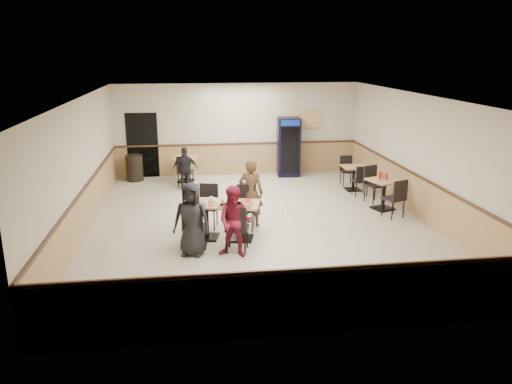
{
  "coord_description": "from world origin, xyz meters",
  "views": [
    {
      "loc": [
        -1.6,
        -11.28,
        4.01
      ],
      "look_at": [
        -0.14,
        -0.5,
        0.92
      ],
      "focal_mm": 35.0,
      "sensor_mm": 36.0,
      "label": 1
    }
  ],
  "objects": [
    {
      "name": "back_table_chair_lone",
      "position": [
        -1.74,
        3.57,
        0.5
      ],
      "size": [
        0.56,
        0.56,
        1.0
      ],
      "primitive_type": null,
      "rotation": [
        0.0,
        0.0,
        2.91
      ],
      "color": "black",
      "rests_on": "ground"
    },
    {
      "name": "ground",
      "position": [
        0.0,
        0.0,
        0.0
      ],
      "size": [
        10.0,
        10.0,
        0.0
      ],
      "primitive_type": "plane",
      "color": "beige",
      "rests_on": "ground"
    },
    {
      "name": "side_table_far",
      "position": [
        3.19,
        2.51,
        0.48
      ],
      "size": [
        0.68,
        0.68,
        0.72
      ],
      "rotation": [
        0.0,
        0.0,
        -0.01
      ],
      "color": "black",
      "rests_on": "ground"
    },
    {
      "name": "diner_woman_right",
      "position": [
        -0.76,
        -1.95,
        0.73
      ],
      "size": [
        0.86,
        0.77,
        1.46
      ],
      "primitive_type": "imported",
      "rotation": [
        0.0,
        0.0,
        -0.38
      ],
      "color": "maroon",
      "rests_on": "ground"
    },
    {
      "name": "side_table_near_chair_south",
      "position": [
        3.36,
        -0.03,
        0.51
      ],
      "size": [
        0.6,
        0.6,
        1.02
      ],
      "primitive_type": null,
      "rotation": [
        0.0,
        0.0,
        3.49
      ],
      "color": "black",
      "rests_on": "ground"
    },
    {
      "name": "main_chairs",
      "position": [
        -0.96,
        -0.93,
        0.52
      ],
      "size": [
        1.75,
        2.07,
        1.04
      ],
      "rotation": [
        0.0,
        0.0,
        -0.24
      ],
      "color": "black",
      "rests_on": "ground"
    },
    {
      "name": "side_table_far_chair_south",
      "position": [
        3.19,
        1.93,
        0.46
      ],
      "size": [
        0.43,
        0.43,
        0.92
      ],
      "primitive_type": null,
      "rotation": [
        0.0,
        0.0,
        3.13
      ],
      "color": "black",
      "rests_on": "ground"
    },
    {
      "name": "side_table_far_chair_north",
      "position": [
        3.19,
        3.09,
        0.46
      ],
      "size": [
        0.43,
        0.43,
        0.92
      ],
      "primitive_type": null,
      "rotation": [
        0.0,
        0.0,
        -0.01
      ],
      "color": "black",
      "rests_on": "ground"
    },
    {
      "name": "trash_bin",
      "position": [
        -3.35,
        4.55,
        0.41
      ],
      "size": [
        0.53,
        0.53,
        0.83
      ],
      "primitive_type": "cylinder",
      "color": "black",
      "rests_on": "ground"
    },
    {
      "name": "diner_woman_left",
      "position": [
        -1.61,
        -1.74,
        0.76
      ],
      "size": [
        0.84,
        0.67,
        1.51
      ],
      "primitive_type": "imported",
      "rotation": [
        0.0,
        0.0,
        -0.28
      ],
      "color": "black",
      "rests_on": "ground"
    },
    {
      "name": "tabletop_clutter",
      "position": [
        -0.92,
        -1.01,
        0.85
      ],
      "size": [
        1.38,
        0.78,
        0.12
      ],
      "rotation": [
        0.0,
        0.0,
        -0.24
      ],
      "color": "#B6280C",
      "rests_on": "main_table"
    },
    {
      "name": "pepsi_cooler",
      "position": [
        1.63,
        4.59,
        0.96
      ],
      "size": [
        0.78,
        0.78,
        1.91
      ],
      "rotation": [
        0.0,
        0.0,
        -0.08
      ],
      "color": "black",
      "rests_on": "ground"
    },
    {
      "name": "main_table",
      "position": [
        -0.91,
        -0.95,
        0.55
      ],
      "size": [
        1.68,
        1.11,
        0.82
      ],
      "rotation": [
        0.0,
        0.0,
        -0.24
      ],
      "color": "black",
      "rests_on": "ground"
    },
    {
      "name": "side_table_near_chair_north",
      "position": [
        3.36,
        1.25,
        0.51
      ],
      "size": [
        0.6,
        0.6,
        1.02
      ],
      "primitive_type": null,
      "rotation": [
        0.0,
        0.0,
        0.34
      ],
      "color": "black",
      "rests_on": "ground"
    },
    {
      "name": "lone_diner",
      "position": [
        -1.74,
        3.3,
        0.64
      ],
      "size": [
        0.75,
        0.33,
        1.27
      ],
      "primitive_type": "imported",
      "rotation": [
        0.0,
        0.0,
        3.12
      ],
      "color": "black",
      "rests_on": "ground"
    },
    {
      "name": "room_shell",
      "position": [
        1.78,
        2.55,
        0.58
      ],
      "size": [
        10.0,
        10.0,
        10.0
      ],
      "color": "silver",
      "rests_on": "ground"
    },
    {
      "name": "back_table",
      "position": [
        -1.74,
        4.2,
        0.53
      ],
      "size": [
        0.89,
        0.89,
        0.79
      ],
      "rotation": [
        0.0,
        0.0,
        -0.24
      ],
      "color": "black",
      "rests_on": "ground"
    },
    {
      "name": "side_table_near",
      "position": [
        3.36,
        0.61,
        0.53
      ],
      "size": [
        0.96,
        0.96,
        0.8
      ],
      "rotation": [
        0.0,
        0.0,
        0.34
      ],
      "color": "black",
      "rests_on": "ground"
    },
    {
      "name": "condiment_caddy",
      "position": [
        3.33,
        0.66,
        0.89
      ],
      "size": [
        0.23,
        0.06,
        0.2
      ],
      "color": "#A80C22",
      "rests_on": "side_table_near"
    },
    {
      "name": "diner_man_opposite",
      "position": [
        -0.21,
        -0.15,
        0.8
      ],
      "size": [
        0.68,
        0.56,
        1.6
      ],
      "primitive_type": "imported",
      "rotation": [
        0.0,
        0.0,
        2.79
      ],
      "color": "#4F3921",
      "rests_on": "ground"
    }
  ]
}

